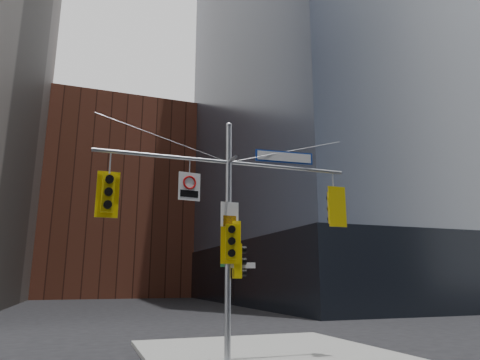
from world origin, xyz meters
TOP-DOWN VIEW (x-y plane):
  - sidewalk_corner at (2.00, 4.00)m, footprint 8.00×8.00m
  - podium_ne at (28.00, 32.00)m, footprint 36.40×36.40m
  - brick_midrise at (0.00, 58.00)m, footprint 26.00×20.00m
  - signal_assembly at (0.00, 1.99)m, footprint 8.00×0.80m
  - traffic_light_west_arm at (-3.48, 2.01)m, footprint 0.62×0.49m
  - traffic_light_east_arm at (3.67, 1.99)m, footprint 0.63×0.49m
  - traffic_light_pole_side at (0.32, 1.99)m, footprint 0.41×0.35m
  - traffic_light_pole_front at (0.00, 1.73)m, footprint 0.59×0.55m
  - street_sign_blade at (1.89, 2.00)m, footprint 1.95×0.19m
  - regulatory_sign_arm at (-1.22, 1.97)m, footprint 0.67×0.14m
  - regulatory_sign_pole at (0.00, 1.88)m, footprint 0.56×0.07m
  - street_blade_ew at (0.45, 2.00)m, footprint 0.84×0.12m
  - street_blade_ns at (0.00, 2.45)m, footprint 0.08×0.70m

SIDE VIEW (x-z plane):
  - sidewalk_corner at x=2.00m, z-range 0.00..0.15m
  - street_blade_ew at x=0.45m, z-range 2.81..2.98m
  - street_blade_ns at x=0.00m, z-range 2.86..3.00m
  - podium_ne at x=28.00m, z-range 0.00..6.00m
  - traffic_light_pole_side at x=0.32m, z-range 2.52..3.52m
  - traffic_light_pole_front at x=0.00m, z-range 2.93..4.18m
  - regulatory_sign_pole at x=0.00m, z-range 3.98..4.72m
  - signal_assembly at x=0.00m, z-range 0.77..8.07m
  - traffic_light_west_arm at x=-3.48m, z-range 4.15..5.45m
  - traffic_light_east_arm at x=3.67m, z-range 4.14..5.46m
  - regulatory_sign_arm at x=-1.22m, z-range 4.76..5.59m
  - street_sign_blade at x=1.89m, z-range 6.16..6.54m
  - brick_midrise at x=0.00m, z-range 0.00..28.00m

